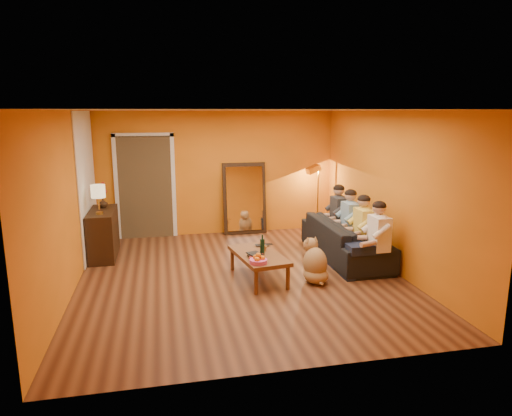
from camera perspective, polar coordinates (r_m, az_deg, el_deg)
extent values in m
cube|color=brown|center=(7.35, -1.88, -8.57)|extent=(5.00, 5.50, 0.00)
cube|color=white|center=(6.88, -2.03, 12.15)|extent=(5.00, 5.50, 0.00)
cube|color=orange|center=(9.69, -4.80, 4.36)|extent=(5.00, 0.00, 2.60)
cube|color=orange|center=(7.02, -22.48, 0.56)|extent=(0.00, 5.50, 2.60)
cube|color=orange|center=(7.82, 16.40, 2.08)|extent=(0.00, 5.50, 2.60)
cube|color=white|center=(8.72, -20.37, 2.80)|extent=(0.02, 1.90, 2.58)
cube|color=#3F2D19|center=(9.73, -13.64, 2.61)|extent=(1.06, 0.30, 2.10)
cube|color=white|center=(9.65, -17.04, 2.34)|extent=(0.08, 0.06, 2.20)
cube|color=white|center=(9.61, -10.26, 2.65)|extent=(0.08, 0.06, 2.20)
cube|color=white|center=(9.50, -13.97, 8.87)|extent=(1.22, 0.06, 0.08)
cube|color=black|center=(9.74, -1.44, 1.22)|extent=(0.92, 0.27, 1.51)
cube|color=white|center=(9.70, -1.40, 1.18)|extent=(0.78, 0.21, 1.35)
cube|color=black|center=(8.67, -18.54, -3.04)|extent=(0.44, 1.18, 0.85)
imported|color=black|center=(8.33, 11.08, -3.86)|extent=(2.31, 0.90, 0.67)
cylinder|color=black|center=(7.02, 0.80, -4.61)|extent=(0.07, 0.07, 0.31)
imported|color=#B27F3F|center=(7.23, 1.04, -5.05)|extent=(0.10, 0.10, 0.08)
imported|color=black|center=(7.46, 1.09, -4.74)|extent=(0.29, 0.19, 0.02)
imported|color=black|center=(6.88, -0.81, -6.21)|extent=(0.22, 0.28, 0.02)
imported|color=#A32012|center=(6.88, -0.74, -6.02)|extent=(0.26, 0.30, 0.02)
imported|color=black|center=(6.86, -0.79, -5.90)|extent=(0.25, 0.29, 0.02)
imported|color=black|center=(8.80, -18.58, 0.59)|extent=(0.17, 0.17, 0.17)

